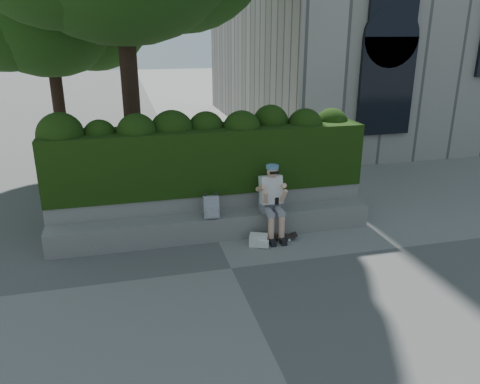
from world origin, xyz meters
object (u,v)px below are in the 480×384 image
object	(u,v)px
skateboard	(274,237)
backpack_plaid	(211,207)
person	(272,198)
backpack_ground	(258,240)

from	to	relation	value
skateboard	backpack_plaid	size ratio (longest dim) A/B	1.88
person	backpack_ground	xyz separation A→B (m)	(-0.35, -0.35, -0.65)
skateboard	backpack_ground	world-z (taller)	backpack_ground
skateboard	backpack_plaid	distance (m)	1.30
skateboard	backpack_ground	xyz separation A→B (m)	(-0.35, -0.13, 0.04)
backpack_ground	person	bearing A→B (deg)	67.37
skateboard	backpack_plaid	xyz separation A→B (m)	(-1.12, 0.30, 0.59)
skateboard	backpack_ground	distance (m)	0.38
person	skateboard	distance (m)	0.72
person	backpack_plaid	world-z (taller)	person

